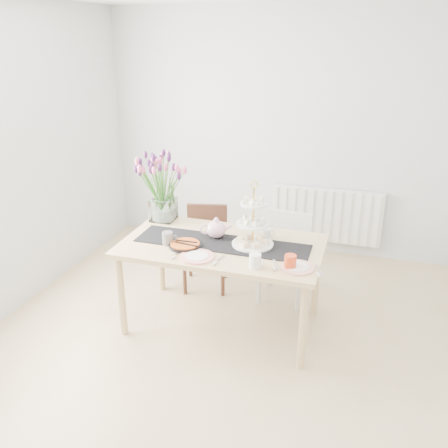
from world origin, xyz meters
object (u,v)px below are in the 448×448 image
(chair_white, at_px, (287,250))
(tart_tin, at_px, (185,245))
(mug_white, at_px, (255,261))
(dining_table, at_px, (222,252))
(mug_orange, at_px, (290,262))
(teapot, at_px, (216,229))
(cream_jug, at_px, (265,233))
(plate_right, at_px, (297,267))
(cake_stand, at_px, (253,230))
(radiator, at_px, (326,215))
(mug_grey, at_px, (168,238))
(plate_left, at_px, (197,257))
(chair_brown, at_px, (206,240))
(tulip_vase, at_px, (162,177))

(chair_white, bearing_deg, tart_tin, -126.28)
(mug_white, bearing_deg, dining_table, 151.88)
(mug_white, distance_m, mug_orange, 0.25)
(teapot, relative_size, cream_jug, 2.96)
(plate_right, bearing_deg, cake_stand, 145.15)
(radiator, height_order, cream_jug, cream_jug)
(chair_white, xyz_separation_m, mug_grey, (-0.83, -0.80, 0.34))
(dining_table, relative_size, plate_right, 6.59)
(mug_white, xyz_separation_m, plate_right, (0.29, 0.07, -0.05))
(chair_white, height_order, cream_jug, cream_jug)
(dining_table, distance_m, mug_orange, 0.66)
(chair_white, bearing_deg, mug_white, -90.03)
(chair_white, height_order, plate_left, chair_white)
(dining_table, relative_size, mug_grey, 15.52)
(teapot, xyz_separation_m, tart_tin, (-0.18, -0.23, -0.06))
(chair_brown, distance_m, tart_tin, 0.86)
(cream_jug, bearing_deg, teapot, -176.50)
(radiator, xyz_separation_m, plate_right, (-0.02, -1.94, 0.31))
(plate_left, distance_m, plate_right, 0.75)
(mug_orange, bearing_deg, chair_white, 34.35)
(radiator, height_order, mug_orange, mug_orange)
(chair_brown, height_order, mug_orange, mug_orange)
(tart_tin, distance_m, mug_orange, 0.86)
(chair_brown, xyz_separation_m, mug_grey, (-0.04, -0.79, 0.35))
(dining_table, xyz_separation_m, cake_stand, (0.24, 0.03, 0.22))
(dining_table, distance_m, chair_brown, 0.78)
(cake_stand, relative_size, plate_right, 1.99)
(tart_tin, xyz_separation_m, mug_orange, (0.85, -0.12, 0.04))
(cake_stand, distance_m, mug_white, 0.38)
(teapot, bearing_deg, mug_white, -59.86)
(chair_brown, distance_m, cake_stand, 0.97)
(plate_left, bearing_deg, radiator, 68.96)
(chair_white, bearing_deg, cake_stand, -101.68)
(tulip_vase, bearing_deg, tart_tin, -50.43)
(teapot, bearing_deg, mug_grey, -161.47)
(mug_white, bearing_deg, radiator, 95.48)
(radiator, xyz_separation_m, dining_table, (-0.66, -1.70, 0.22))
(chair_white, relative_size, tulip_vase, 1.09)
(plate_right, bearing_deg, radiator, 89.51)
(radiator, height_order, mug_white, mug_white)
(cake_stand, relative_size, mug_grey, 4.69)
(dining_table, bearing_deg, radiator, 68.69)
(mug_white, distance_m, plate_right, 0.31)
(chair_brown, bearing_deg, mug_grey, -106.04)
(teapot, bearing_deg, cream_jug, 1.43)
(cake_stand, xyz_separation_m, cream_jug, (0.06, 0.18, -0.10))
(mug_orange, bearing_deg, cake_stand, 73.50)
(chair_brown, distance_m, mug_orange, 1.37)
(chair_brown, bearing_deg, tulip_vase, -146.10)
(tulip_vase, height_order, plate_left, tulip_vase)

